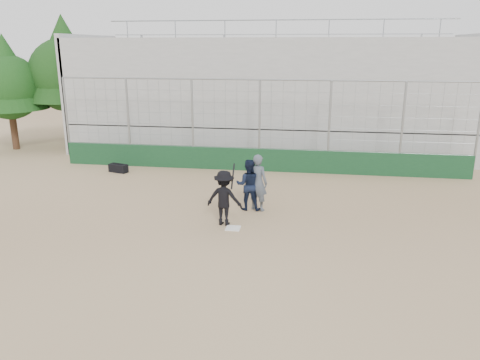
# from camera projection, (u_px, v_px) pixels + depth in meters

# --- Properties ---
(ground) EXTENTS (90.00, 90.00, 0.00)m
(ground) POSITION_uv_depth(u_px,v_px,m) (233.00, 228.00, 14.33)
(ground) COLOR olive
(ground) RESTS_ON ground
(home_plate) EXTENTS (0.44, 0.44, 0.02)m
(home_plate) POSITION_uv_depth(u_px,v_px,m) (233.00, 228.00, 14.32)
(home_plate) COLOR white
(home_plate) RESTS_ON ground
(backstop) EXTENTS (18.10, 0.25, 4.04)m
(backstop) POSITION_uv_depth(u_px,v_px,m) (259.00, 150.00, 20.71)
(backstop) COLOR #11371C
(backstop) RESTS_ON ground
(bleachers) EXTENTS (20.25, 6.70, 6.98)m
(bleachers) POSITION_uv_depth(u_px,v_px,m) (270.00, 94.00, 24.86)
(bleachers) COLOR #9C9C9C
(bleachers) RESTS_ON ground
(tree_left) EXTENTS (4.48, 4.48, 7.00)m
(tree_left) POSITION_uv_depth(u_px,v_px,m) (65.00, 65.00, 25.16)
(tree_left) COLOR #332412
(tree_left) RESTS_ON ground
(tree_right) EXTENTS (3.84, 3.84, 6.00)m
(tree_right) POSITION_uv_depth(u_px,v_px,m) (7.00, 78.00, 24.27)
(tree_right) COLOR #362013
(tree_right) RESTS_ON ground
(batter_at_plate) EXTENTS (1.19, 0.82, 1.89)m
(batter_at_plate) POSITION_uv_depth(u_px,v_px,m) (224.00, 198.00, 14.44)
(batter_at_plate) COLOR black
(batter_at_plate) RESTS_ON ground
(catcher_crouched) EXTENTS (0.86, 0.68, 1.19)m
(catcher_crouched) POSITION_uv_depth(u_px,v_px,m) (248.00, 193.00, 15.79)
(catcher_crouched) COLOR black
(catcher_crouched) RESTS_ON ground
(umpire) EXTENTS (0.83, 0.70, 1.75)m
(umpire) POSITION_uv_depth(u_px,v_px,m) (258.00, 185.00, 15.71)
(umpire) COLOR #48505B
(umpire) RESTS_ON ground
(equipment_bag) EXTENTS (0.91, 0.60, 0.40)m
(equipment_bag) POSITION_uv_depth(u_px,v_px,m) (118.00, 168.00, 20.64)
(equipment_bag) COLOR black
(equipment_bag) RESTS_ON ground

